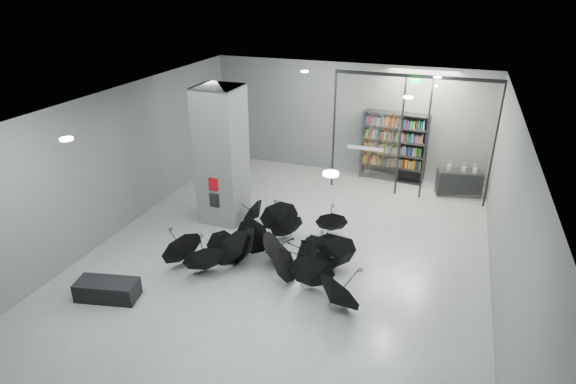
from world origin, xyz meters
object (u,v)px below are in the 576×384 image
(bookshelf, at_px, (394,147))
(shop_counter, at_px, (459,183))
(umbrella_cluster, at_px, (279,255))
(column, at_px, (222,156))
(bench, at_px, (107,290))

(bookshelf, relative_size, shop_counter, 1.72)
(bookshelf, bearing_deg, umbrella_cluster, -100.50)
(bookshelf, xyz_separation_m, umbrella_cluster, (-1.81, -6.68, -0.92))
(column, relative_size, shop_counter, 2.80)
(column, bearing_deg, bench, -99.09)
(column, distance_m, umbrella_cluster, 3.56)
(umbrella_cluster, bearing_deg, bookshelf, 74.81)
(umbrella_cluster, bearing_deg, column, 142.09)
(bench, bearing_deg, umbrella_cluster, 26.35)
(column, distance_m, shop_counter, 7.94)
(bench, height_order, umbrella_cluster, umbrella_cluster)
(bookshelf, relative_size, umbrella_cluster, 0.45)
(bookshelf, distance_m, shop_counter, 2.51)
(column, height_order, bench, column)
(shop_counter, relative_size, umbrella_cluster, 0.26)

